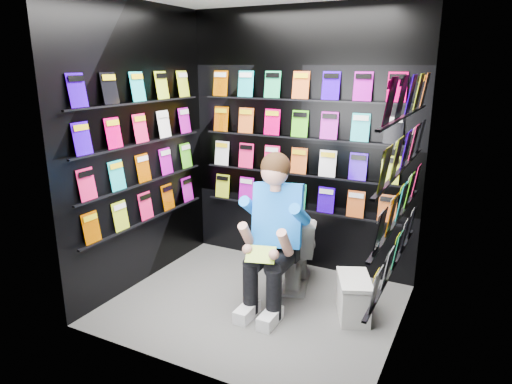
% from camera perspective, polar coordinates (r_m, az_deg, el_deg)
% --- Properties ---
extents(floor, '(2.40, 2.40, 0.00)m').
position_cam_1_polar(floor, '(4.16, -0.17, -13.90)').
color(floor, '#565654').
rests_on(floor, ground).
extents(wall_back, '(2.40, 0.04, 2.60)m').
position_cam_1_polar(wall_back, '(4.59, 5.58, 6.17)').
color(wall_back, black).
rests_on(wall_back, floor).
extents(wall_front, '(2.40, 0.04, 2.60)m').
position_cam_1_polar(wall_front, '(2.87, -9.39, 0.27)').
color(wall_front, black).
rests_on(wall_front, floor).
extents(wall_left, '(0.04, 2.00, 2.60)m').
position_cam_1_polar(wall_left, '(4.37, -14.39, 5.27)').
color(wall_left, black).
rests_on(wall_left, floor).
extents(wall_right, '(0.04, 2.00, 2.60)m').
position_cam_1_polar(wall_right, '(3.33, 18.49, 1.82)').
color(wall_right, black).
rests_on(wall_right, floor).
extents(comics_back, '(2.10, 0.06, 1.37)m').
position_cam_1_polar(comics_back, '(4.56, 5.44, 6.18)').
color(comics_back, '#DE005A').
rests_on(comics_back, wall_back).
extents(comics_left, '(0.06, 1.70, 1.37)m').
position_cam_1_polar(comics_left, '(4.35, -14.09, 5.31)').
color(comics_left, '#DE005A').
rests_on(comics_left, wall_left).
extents(comics_right, '(0.06, 1.70, 1.37)m').
position_cam_1_polar(comics_right, '(3.33, 17.99, 1.97)').
color(comics_right, '#DE005A').
rests_on(comics_right, wall_right).
extents(toilet, '(0.61, 0.84, 0.73)m').
position_cam_1_polar(toilet, '(4.39, 4.88, -6.95)').
color(toilet, silver).
rests_on(toilet, floor).
extents(longbox, '(0.38, 0.48, 0.32)m').
position_cam_1_polar(longbox, '(4.00, 12.08, -12.93)').
color(longbox, white).
rests_on(longbox, floor).
extents(longbox_lid, '(0.41, 0.51, 0.03)m').
position_cam_1_polar(longbox_lid, '(3.92, 12.22, -10.68)').
color(longbox_lid, white).
rests_on(longbox_lid, longbox).
extents(reader, '(0.77, 0.94, 1.51)m').
position_cam_1_polar(reader, '(3.91, 2.89, -3.05)').
color(reader, blue).
rests_on(reader, toilet).
extents(held_comic, '(0.27, 0.20, 0.10)m').
position_cam_1_polar(held_comic, '(3.69, 0.59, -7.81)').
color(held_comic, green).
rests_on(held_comic, reader).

